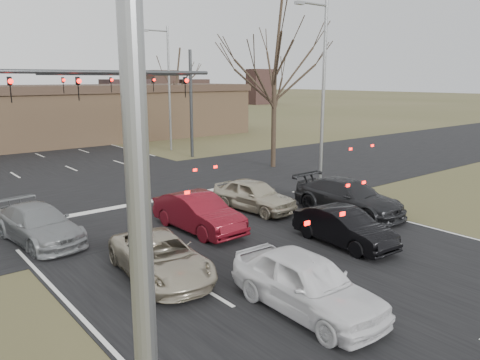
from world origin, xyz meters
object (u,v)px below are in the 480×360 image
(streetlight_right_near, at_px, (321,85))
(car_silver_suv, at_px, (160,257))
(car_charcoal_sedan, at_px, (349,197))
(mast_arm_near, at_px, (28,100))
(streetlight_right_far, at_px, (167,83))
(mast_arm_far, at_px, (158,91))
(car_white_sedan, at_px, (306,283))
(car_red_ahead, at_px, (198,213))
(building, at_px, (37,115))
(car_grey_ahead, at_px, (39,224))
(streetlight_left, at_px, (158,128))
(car_black_hatch, at_px, (344,227))
(car_silver_ahead, at_px, (254,195))

(streetlight_right_near, height_order, car_silver_suv, streetlight_right_near)
(car_charcoal_sedan, bearing_deg, mast_arm_near, 145.02)
(mast_arm_near, bearing_deg, streetlight_right_far, 43.89)
(mast_arm_far, height_order, car_white_sedan, mast_arm_far)
(car_red_ahead, bearing_deg, car_silver_suv, -140.56)
(building, bearing_deg, car_charcoal_sedan, -83.11)
(car_white_sedan, xyz_separation_m, car_charcoal_sedan, (8.05, 5.00, -0.01))
(mast_arm_far, relative_size, car_charcoal_sedan, 2.11)
(car_white_sedan, xyz_separation_m, car_grey_ahead, (-3.81, 9.81, -0.10))
(streetlight_left, relative_size, car_black_hatch, 2.47)
(mast_arm_near, height_order, car_charcoal_sedan, mast_arm_near)
(building, bearing_deg, car_silver_suv, -100.26)
(streetlight_right_near, height_order, car_silver_ahead, streetlight_right_near)
(streetlight_left, distance_m, car_black_hatch, 14.35)
(streetlight_left, bearing_deg, car_black_hatch, 32.18)
(mast_arm_near, distance_m, car_grey_ahead, 5.14)
(streetlight_right_far, xyz_separation_m, car_grey_ahead, (-15.26, -16.58, -4.91))
(streetlight_left, height_order, car_silver_suv, streetlight_left)
(car_charcoal_sedan, height_order, car_silver_ahead, car_charcoal_sedan)
(streetlight_left, xyz_separation_m, streetlight_right_near, (17.64, 14.00, 0.00))
(building, distance_m, streetlight_right_near, 28.97)
(car_silver_ahead, bearing_deg, streetlight_left, -139.50)
(car_black_hatch, bearing_deg, car_grey_ahead, 143.30)
(streetlight_right_near, distance_m, car_red_ahead, 10.84)
(car_white_sedan, relative_size, car_silver_ahead, 1.09)
(building, distance_m, car_silver_ahead, 29.41)
(car_silver_suv, bearing_deg, building, 87.66)
(streetlight_right_far, relative_size, car_grey_ahead, 2.14)
(car_white_sedan, bearing_deg, car_charcoal_sedan, 33.38)
(streetlight_right_far, distance_m, car_charcoal_sedan, 22.19)
(car_grey_ahead, bearing_deg, car_charcoal_sedan, -29.39)
(car_white_sedan, distance_m, car_grey_ahead, 10.53)
(streetlight_left, distance_m, car_red_ahead, 15.18)
(mast_arm_far, relative_size, car_white_sedan, 2.43)
(car_red_ahead, bearing_deg, car_white_sedan, -103.63)
(streetlight_left, height_order, car_red_ahead, streetlight_left)
(building, bearing_deg, car_silver_ahead, -88.05)
(building, xyz_separation_m, streetlight_left, (-10.82, -42.00, 2.92))
(car_red_ahead, distance_m, car_silver_ahead, 3.72)
(car_grey_ahead, xyz_separation_m, car_red_ahead, (5.32, -2.59, 0.06))
(mast_arm_far, xyz_separation_m, streetlight_right_near, (2.64, -13.00, 0.57))
(building, bearing_deg, car_white_sedan, -96.30)
(streetlight_left, height_order, streetlight_right_far, same)
(streetlight_right_near, xyz_separation_m, car_red_ahead, (-9.45, -2.18, -4.85))
(building, height_order, car_grey_ahead, building)
(car_white_sedan, distance_m, car_charcoal_sedan, 9.47)
(streetlight_right_near, xyz_separation_m, car_grey_ahead, (-14.76, 0.42, -4.91))
(streetlight_left, distance_m, car_silver_ahead, 18.00)
(car_silver_suv, bearing_deg, streetlight_right_far, 66.89)
(streetlight_right_near, xyz_separation_m, car_black_hatch, (-6.24, -6.82, -4.92))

